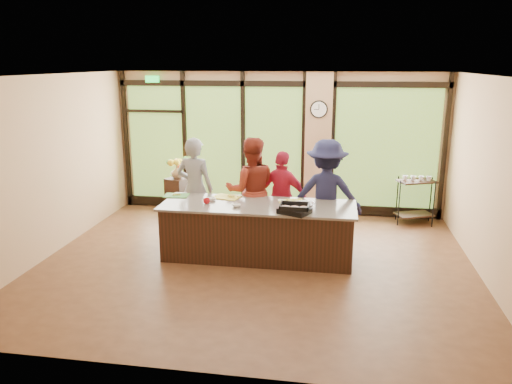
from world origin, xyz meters
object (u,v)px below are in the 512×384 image
(island_base, at_px, (258,232))
(roasting_pan, at_px, (294,211))
(cook_left, at_px, (195,189))
(cook_right, at_px, (326,194))
(bar_cart, at_px, (416,195))
(flower_stand, at_px, (178,197))

(island_base, distance_m, roasting_pan, 0.91)
(cook_left, bearing_deg, island_base, 157.44)
(island_base, relative_size, cook_right, 1.61)
(cook_right, relative_size, bar_cart, 1.94)
(cook_left, xyz_separation_m, roasting_pan, (1.92, -1.14, 0.01))
(roasting_pan, bearing_deg, cook_right, 91.71)
(cook_left, relative_size, cook_right, 0.99)
(island_base, height_order, roasting_pan, roasting_pan)
(island_base, bearing_deg, roasting_pan, -31.84)
(roasting_pan, relative_size, flower_stand, 0.55)
(island_base, xyz_separation_m, bar_cart, (2.85, 2.28, 0.15))
(roasting_pan, xyz_separation_m, bar_cart, (2.21, 2.67, -0.37))
(cook_left, xyz_separation_m, cook_right, (2.38, -0.06, 0.01))
(flower_stand, bearing_deg, cook_left, -39.38)
(flower_stand, bearing_deg, roasting_pan, -22.04)
(bar_cart, bearing_deg, roasting_pan, -151.68)
(bar_cart, bearing_deg, island_base, -163.36)
(cook_right, distance_m, flower_stand, 3.46)
(roasting_pan, bearing_deg, island_base, 173.04)
(cook_left, distance_m, cook_right, 2.38)
(island_base, relative_size, roasting_pan, 6.91)
(cook_left, relative_size, roasting_pan, 4.22)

